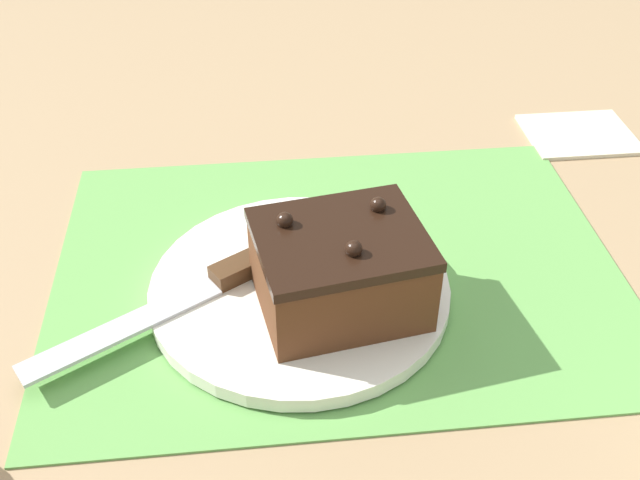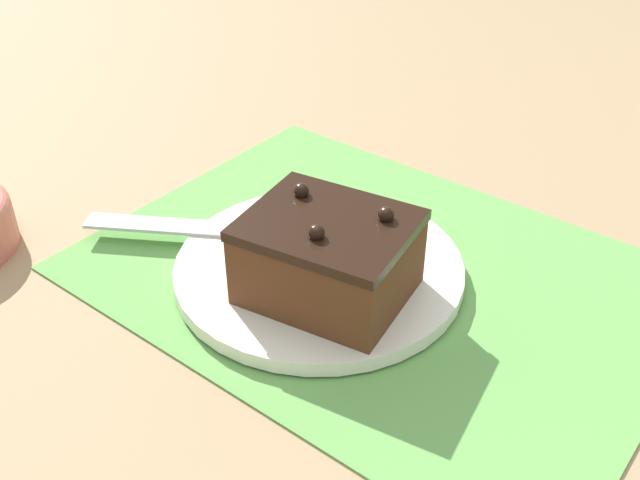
{
  "view_description": "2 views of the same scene",
  "coord_description": "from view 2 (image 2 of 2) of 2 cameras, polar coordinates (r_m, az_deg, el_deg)",
  "views": [
    {
      "loc": [
        -0.06,
        -0.47,
        0.4
      ],
      "look_at": [
        -0.02,
        -0.01,
        0.04
      ],
      "focal_mm": 42.0,
      "sensor_mm": 36.0,
      "label": 1
    },
    {
      "loc": [
        0.27,
        -0.41,
        0.37
      ],
      "look_at": [
        -0.04,
        -0.02,
        0.03
      ],
      "focal_mm": 42.0,
      "sensor_mm": 36.0,
      "label": 2
    }
  ],
  "objects": [
    {
      "name": "ground_plane",
      "position": [
        0.62,
        4.27,
        -2.71
      ],
      "size": [
        3.0,
        3.0,
        0.0
      ],
      "primitive_type": "plane",
      "color": "#9E7F5B"
    },
    {
      "name": "placemat_woven",
      "position": [
        0.62,
        4.28,
        -2.56
      ],
      "size": [
        0.46,
        0.34,
        0.0
      ],
      "primitive_type": "cube",
      "color": "#609E4C",
      "rests_on": "ground_plane"
    },
    {
      "name": "cake_plate",
      "position": [
        0.61,
        -0.08,
        -2.21
      ],
      "size": [
        0.23,
        0.23,
        0.01
      ],
      "color": "white",
      "rests_on": "placemat_woven"
    },
    {
      "name": "chocolate_cake",
      "position": [
        0.55,
        0.62,
        -1.27
      ],
      "size": [
        0.13,
        0.12,
        0.07
      ],
      "rotation": [
        0.0,
        0.0,
        0.16
      ],
      "color": "#512D19",
      "rests_on": "cake_plate"
    },
    {
      "name": "serving_knife",
      "position": [
        0.64,
        -4.73,
        0.88
      ],
      "size": [
        0.2,
        0.13,
        0.01
      ],
      "rotation": [
        0.0,
        0.0,
        2.11
      ],
      "color": "#472D19",
      "rests_on": "cake_plate"
    }
  ]
}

